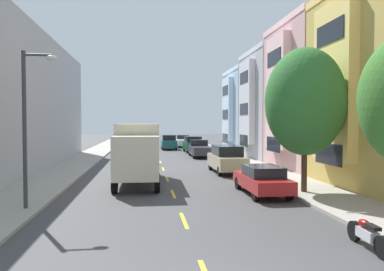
# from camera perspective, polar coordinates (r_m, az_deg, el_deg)

# --- Properties ---
(ground_plane) EXTENTS (160.00, 160.00, 0.00)m
(ground_plane) POSITION_cam_1_polar(r_m,az_deg,el_deg) (36.31, -5.13, -3.62)
(ground_plane) COLOR #424244
(sidewalk_left) EXTENTS (3.20, 120.00, 0.14)m
(sidewalk_left) POSITION_cam_1_polar(r_m,az_deg,el_deg) (34.76, -16.81, -3.83)
(sidewalk_left) COLOR #A39E93
(sidewalk_left) RESTS_ON ground_plane
(sidewalk_right) EXTENTS (3.20, 120.00, 0.14)m
(sidewalk_right) POSITION_cam_1_polar(r_m,az_deg,el_deg) (35.33, 6.60, -3.67)
(sidewalk_right) COLOR #A39E93
(sidewalk_right) RESTS_ON ground_plane
(lane_centerline_dashes) EXTENTS (0.14, 47.20, 0.01)m
(lane_centerline_dashes) POSITION_cam_1_polar(r_m,az_deg,el_deg) (30.85, -4.73, -4.60)
(lane_centerline_dashes) COLOR yellow
(lane_centerline_dashes) RESTS_ON ground_plane
(townhouse_third_rose) EXTENTS (14.06, 8.09, 11.16)m
(townhouse_third_rose) POSITION_cam_1_polar(r_m,az_deg,el_deg) (31.32, 25.03, 5.16)
(townhouse_third_rose) COLOR #CC9E9E
(townhouse_third_rose) RESTS_ON ground_plane
(townhouse_fourth_dove_grey) EXTENTS (10.84, 8.09, 10.59)m
(townhouse_fourth_dove_grey) POSITION_cam_1_polar(r_m,az_deg,el_deg) (37.89, 16.19, 4.25)
(townhouse_fourth_dove_grey) COLOR #A8A8AD
(townhouse_fourth_dove_grey) RESTS_ON ground_plane
(townhouse_fifth_powder_blue) EXTENTS (12.97, 8.09, 9.91)m
(townhouse_fifth_powder_blue) POSITION_cam_1_polar(r_m,az_deg,el_deg) (45.96, 13.27, 3.43)
(townhouse_fifth_powder_blue) COLOR #9EB7CC
(townhouse_fifth_powder_blue) RESTS_ON ground_plane
(street_tree_second) EXTENTS (3.88, 3.88, 7.07)m
(street_tree_second) POSITION_cam_1_polar(r_m,az_deg,el_deg) (18.91, 17.08, 5.02)
(street_tree_second) COLOR #47331E
(street_tree_second) RESTS_ON sidewalk_right
(street_lamp) EXTENTS (1.35, 0.28, 6.22)m
(street_lamp) POSITION_cam_1_polar(r_m,az_deg,el_deg) (15.90, -23.98, 2.70)
(street_lamp) COLOR #38383D
(street_lamp) RESTS_ON sidewalk_left
(delivery_box_truck) EXTENTS (2.50, 7.51, 3.47)m
(delivery_box_truck) POSITION_cam_1_polar(r_m,az_deg,el_deg) (21.77, -8.40, -2.22)
(delivery_box_truck) COLOR beige
(delivery_box_truck) RESTS_ON ground_plane
(parked_sedan_red) EXTENTS (1.82, 4.51, 1.43)m
(parked_sedan_red) POSITION_cam_1_polar(r_m,az_deg,el_deg) (18.54, 10.80, -6.69)
(parked_sedan_red) COLOR #AD1E1E
(parked_sedan_red) RESTS_ON ground_plane
(parked_suv_forest) EXTENTS (2.05, 4.84, 1.93)m
(parked_suv_forest) POSITION_cam_1_polar(r_m,az_deg,el_deg) (44.25, 0.13, -1.33)
(parked_suv_forest) COLOR #194C28
(parked_suv_forest) RESTS_ON ground_plane
(parked_sedan_silver) EXTENTS (1.84, 4.52, 1.43)m
(parked_sedan_silver) POSITION_cam_1_polar(r_m,az_deg,el_deg) (50.57, -10.86, -1.23)
(parked_sedan_silver) COLOR #B2B5BA
(parked_sedan_silver) RESTS_ON ground_plane
(parked_suv_champagne) EXTENTS (1.98, 4.81, 1.93)m
(parked_suv_champagne) POSITION_cam_1_polar(r_m,az_deg,el_deg) (26.20, 5.41, -3.61)
(parked_suv_champagne) COLOR tan
(parked_suv_champagne) RESTS_ON ground_plane
(parked_hatchback_burgundy) EXTENTS (1.79, 4.02, 1.50)m
(parked_hatchback_burgundy) POSITION_cam_1_polar(r_m,az_deg,el_deg) (56.63, -10.47, -0.88)
(parked_hatchback_burgundy) COLOR maroon
(parked_hatchback_burgundy) RESTS_ON ground_plane
(parked_pickup_white) EXTENTS (2.06, 5.32, 1.73)m
(parked_pickup_white) POSITION_cam_1_polar(r_m,az_deg,el_deg) (53.90, -1.35, -0.91)
(parked_pickup_white) COLOR silver
(parked_pickup_white) RESTS_ON ground_plane
(parked_pickup_charcoal) EXTENTS (2.04, 5.32, 1.73)m
(parked_pickup_charcoal) POSITION_cam_1_polar(r_m,az_deg,el_deg) (38.30, 1.25, -2.08)
(parked_pickup_charcoal) COLOR #333338
(parked_pickup_charcoal) RESTS_ON ground_plane
(moving_teal_sedan) EXTENTS (1.95, 4.80, 1.93)m
(moving_teal_sedan) POSITION_cam_1_polar(r_m,az_deg,el_deg) (49.23, -3.63, -1.00)
(moving_teal_sedan) COLOR #195B60
(moving_teal_sedan) RESTS_ON ground_plane
(parked_motorcycle) EXTENTS (0.62, 2.05, 0.90)m
(parked_motorcycle) POSITION_cam_1_polar(r_m,az_deg,el_deg) (11.69, 25.50, -13.68)
(parked_motorcycle) COLOR black
(parked_motorcycle) RESTS_ON ground_plane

